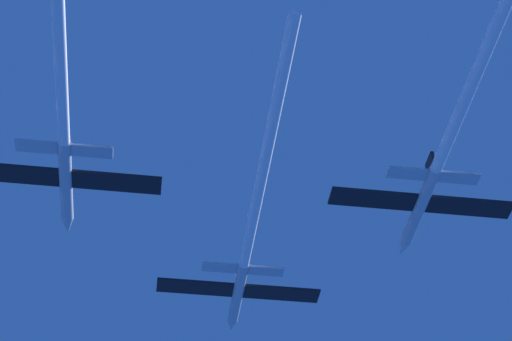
{
  "coord_description": "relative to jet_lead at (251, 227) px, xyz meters",
  "views": [
    {
      "loc": [
        -7.59,
        -77.2,
        -51.75
      ],
      "look_at": [
        -0.05,
        -18.69,
        0.11
      ],
      "focal_mm": 63.37,
      "sensor_mm": 36.0,
      "label": 1
    }
  ],
  "objects": [
    {
      "name": "jet_lead",
      "position": [
        0.0,
        0.0,
        0.0
      ],
      "size": [
        16.79,
        44.39,
        2.78
      ],
      "color": "#B2BAC6"
    },
    {
      "name": "jet_left_wing",
      "position": [
        -17.08,
        -17.84,
        -0.3
      ],
      "size": [
        16.79,
        48.63,
        2.78
      ],
      "color": "#B2BAC6"
    },
    {
      "name": "jet_right_wing",
      "position": [
        14.7,
        -19.59,
        -0.55
      ],
      "size": [
        16.79,
        50.51,
        2.78
      ],
      "color": "#B2BAC6"
    }
  ]
}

